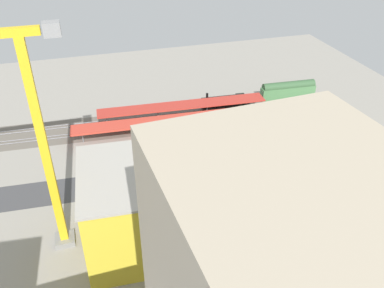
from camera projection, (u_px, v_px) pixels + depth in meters
The scene contains 22 objects.
ground_plane at pixel (184, 160), 100.19m from camera, with size 163.56×163.56×0.00m, color gray.
rail_bed at pixel (165, 120), 117.30m from camera, with size 102.23×13.52×0.01m, color #665E54.
street_asphalt at pixel (191, 173), 95.65m from camera, with size 102.23×9.00×0.01m, color #424244.
track_rails at pixel (165, 120), 117.20m from camera, with size 102.07×12.91×0.12m.
platform_canopy_near at pixel (180, 119), 110.32m from camera, with size 57.74×8.59×4.00m.
platform_canopy_far at pixel (183, 105), 116.16m from camera, with size 48.30×8.06×4.44m.
locomotive at pixel (226, 102), 123.18m from camera, with size 14.91×3.79×5.33m.
passenger_coach at pixel (288, 90), 127.46m from camera, with size 17.57×3.81×5.93m.
parked_car_0 at pixel (294, 145), 104.72m from camera, with size 4.30×2.15×1.72m.
parked_car_1 at pixel (270, 148), 103.32m from camera, with size 4.27×2.24×1.78m.
parked_car_2 at pixel (243, 153), 101.40m from camera, with size 4.68×2.21×1.67m.
parked_car_3 at pixel (215, 158), 99.76m from camera, with size 4.83×2.31×1.73m.
parked_car_4 at pixel (183, 163), 97.76m from camera, with size 4.52×2.01×1.84m.
construction_building at pixel (166, 204), 74.50m from camera, with size 29.08×19.77×15.67m, color yellow.
construction_roof_slab at pixel (164, 168), 70.21m from camera, with size 29.68×20.37×0.40m, color #ADA89E.
tower_crane at pixel (23, 132), 63.51m from camera, with size 29.28×3.60×41.04m.
box_truck_0 at pixel (120, 185), 88.85m from camera, with size 9.34×2.87×3.69m.
street_tree_0 at pixel (301, 151), 95.63m from camera, with size 5.27×5.27×7.03m.
street_tree_1 at pixel (261, 158), 91.87m from camera, with size 4.91×4.91×7.71m.
street_tree_2 at pixel (166, 169), 86.88m from camera, with size 6.35×6.35×9.13m.
street_tree_3 at pixel (171, 168), 87.77m from camera, with size 6.28×6.28×8.87m.
traffic_light at pixel (148, 153), 94.42m from camera, with size 0.50×0.36×7.27m.
Camera 1 is at (21.41, 79.84, 56.79)m, focal length 38.23 mm.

